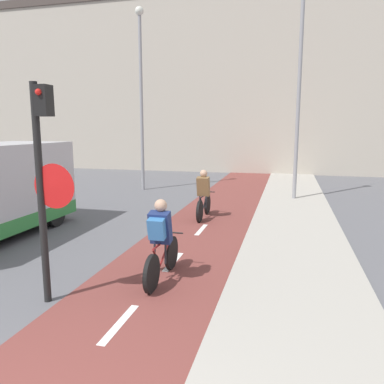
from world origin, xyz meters
TOP-DOWN VIEW (x-y plane):
  - building_row_background at (0.00, 23.61)m, footprint 60.00×5.20m
  - traffic_light_pole at (-1.32, 3.39)m, footprint 0.67×0.25m
  - street_lamp_far at (-4.01, 13.91)m, footprint 0.36×0.36m
  - street_lamp_sidewalk at (2.43, 13.15)m, footprint 0.36×0.36m
  - cyclist_near at (0.06, 4.58)m, footprint 0.46×1.73m
  - cyclist_far at (-0.24, 9.34)m, footprint 0.46×1.70m

SIDE VIEW (x-z plane):
  - cyclist_far at x=-0.24m, z-range -0.07..1.40m
  - cyclist_near at x=0.06m, z-range -0.03..1.45m
  - traffic_light_pole at x=-1.32m, z-range 0.39..3.72m
  - street_lamp_sidewalk at x=2.43m, z-range 0.78..8.36m
  - street_lamp_far at x=-4.01m, z-range 0.78..8.38m
  - building_row_background at x=0.00m, z-range 0.01..10.95m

